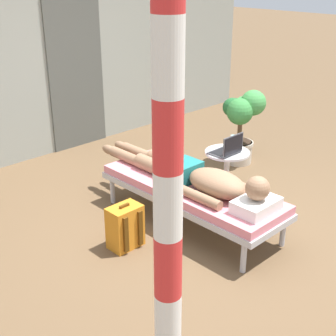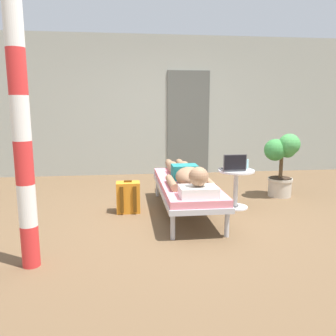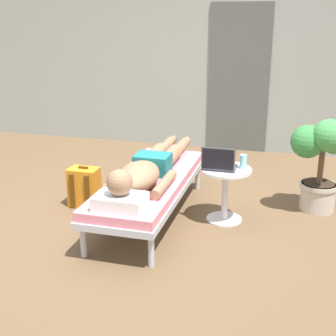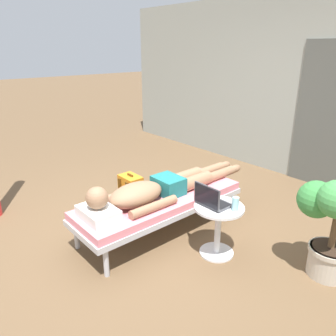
{
  "view_description": "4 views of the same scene",
  "coord_description": "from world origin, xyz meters",
  "px_view_note": "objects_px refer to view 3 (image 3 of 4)",
  "views": [
    {
      "loc": [
        -3.03,
        -2.67,
        2.38
      ],
      "look_at": [
        -0.13,
        0.31,
        0.58
      ],
      "focal_mm": 51.11,
      "sensor_mm": 36.0,
      "label": 1
    },
    {
      "loc": [
        -0.72,
        -4.07,
        1.38
      ],
      "look_at": [
        -0.18,
        0.37,
        0.55
      ],
      "focal_mm": 36.74,
      "sensor_mm": 36.0,
      "label": 2
    },
    {
      "loc": [
        1.29,
        -3.76,
        1.89
      ],
      "look_at": [
        0.22,
        0.13,
        0.53
      ],
      "focal_mm": 49.29,
      "sensor_mm": 36.0,
      "label": 3
    },
    {
      "loc": [
        2.51,
        -1.89,
        1.94
      ],
      "look_at": [
        -0.04,
        0.32,
        0.68
      ],
      "focal_mm": 34.98,
      "sensor_mm": 36.0,
      "label": 4
    }
  ],
  "objects_px": {
    "drink_glass": "(243,162)",
    "backpack": "(85,187)",
    "side_table": "(225,185)",
    "potted_plant": "(320,155)",
    "laptop": "(219,164)",
    "person_reclining": "(147,170)",
    "lounge_chair": "(149,184)"
  },
  "relations": [
    {
      "from": "laptop",
      "to": "drink_glass",
      "type": "xyz_separation_m",
      "value": [
        0.21,
        0.1,
        0.01
      ]
    },
    {
      "from": "side_table",
      "to": "laptop",
      "type": "xyz_separation_m",
      "value": [
        -0.06,
        -0.05,
        0.23
      ]
    },
    {
      "from": "potted_plant",
      "to": "backpack",
      "type": "bearing_deg",
      "value": -168.02
    },
    {
      "from": "person_reclining",
      "to": "backpack",
      "type": "distance_m",
      "value": 0.83
    },
    {
      "from": "laptop",
      "to": "drink_glass",
      "type": "distance_m",
      "value": 0.23
    },
    {
      "from": "backpack",
      "to": "side_table",
      "type": "bearing_deg",
      "value": 0.79
    },
    {
      "from": "lounge_chair",
      "to": "laptop",
      "type": "bearing_deg",
      "value": 7.55
    },
    {
      "from": "side_table",
      "to": "drink_glass",
      "type": "bearing_deg",
      "value": 16.74
    },
    {
      "from": "laptop",
      "to": "potted_plant",
      "type": "xyz_separation_m",
      "value": [
        0.9,
        0.52,
        0.01
      ]
    },
    {
      "from": "person_reclining",
      "to": "lounge_chair",
      "type": "bearing_deg",
      "value": 90.0
    },
    {
      "from": "side_table",
      "to": "laptop",
      "type": "distance_m",
      "value": 0.24
    },
    {
      "from": "lounge_chair",
      "to": "laptop",
      "type": "height_order",
      "value": "laptop"
    },
    {
      "from": "drink_glass",
      "to": "backpack",
      "type": "height_order",
      "value": "drink_glass"
    },
    {
      "from": "drink_glass",
      "to": "potted_plant",
      "type": "distance_m",
      "value": 0.81
    },
    {
      "from": "drink_glass",
      "to": "backpack",
      "type": "relative_size",
      "value": 0.31
    },
    {
      "from": "drink_glass",
      "to": "backpack",
      "type": "bearing_deg",
      "value": -177.67
    },
    {
      "from": "laptop",
      "to": "backpack",
      "type": "bearing_deg",
      "value": 178.7
    },
    {
      "from": "laptop",
      "to": "potted_plant",
      "type": "relative_size",
      "value": 0.32
    },
    {
      "from": "lounge_chair",
      "to": "backpack",
      "type": "height_order",
      "value": "backpack"
    },
    {
      "from": "person_reclining",
      "to": "backpack",
      "type": "relative_size",
      "value": 5.12
    },
    {
      "from": "laptop",
      "to": "backpack",
      "type": "xyz_separation_m",
      "value": [
        -1.38,
        0.03,
        -0.39
      ]
    },
    {
      "from": "laptop",
      "to": "drink_glass",
      "type": "bearing_deg",
      "value": 24.65
    },
    {
      "from": "lounge_chair",
      "to": "backpack",
      "type": "relative_size",
      "value": 4.58
    },
    {
      "from": "person_reclining",
      "to": "side_table",
      "type": "distance_m",
      "value": 0.76
    },
    {
      "from": "laptop",
      "to": "side_table",
      "type": "bearing_deg",
      "value": 40.52
    },
    {
      "from": "side_table",
      "to": "potted_plant",
      "type": "distance_m",
      "value": 0.99
    },
    {
      "from": "side_table",
      "to": "laptop",
      "type": "bearing_deg",
      "value": -139.48
    },
    {
      "from": "lounge_chair",
      "to": "person_reclining",
      "type": "relative_size",
      "value": 0.9
    },
    {
      "from": "lounge_chair",
      "to": "laptop",
      "type": "relative_size",
      "value": 6.27
    },
    {
      "from": "laptop",
      "to": "backpack",
      "type": "relative_size",
      "value": 0.73
    },
    {
      "from": "drink_glass",
      "to": "potted_plant",
      "type": "xyz_separation_m",
      "value": [
        0.69,
        0.42,
        -0.0
      ]
    },
    {
      "from": "side_table",
      "to": "potted_plant",
      "type": "height_order",
      "value": "potted_plant"
    }
  ]
}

